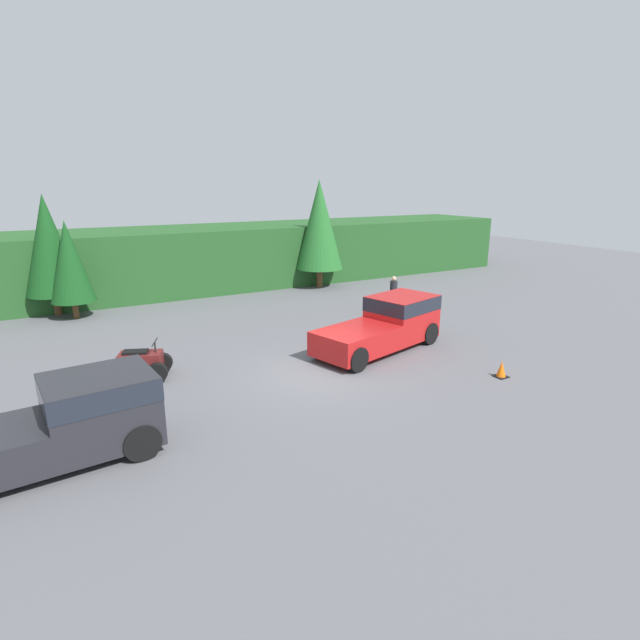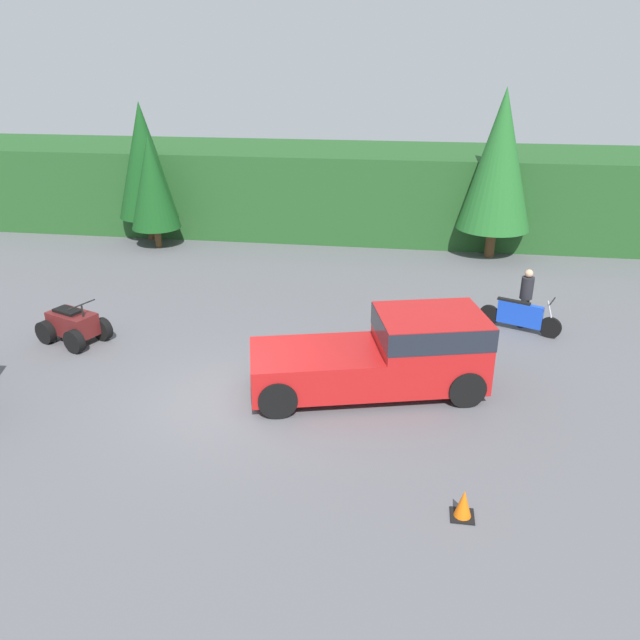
# 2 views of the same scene
# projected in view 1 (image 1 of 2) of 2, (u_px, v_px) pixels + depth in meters

# --- Properties ---
(ground_plane) EXTENTS (80.00, 80.00, 0.00)m
(ground_plane) POSITION_uv_depth(u_px,v_px,m) (320.00, 373.00, 16.83)
(ground_plane) COLOR #5B5B60
(hillside_backdrop) EXTENTS (44.00, 6.00, 3.61)m
(hillside_backdrop) POSITION_uv_depth(u_px,v_px,m) (189.00, 259.00, 29.79)
(hillside_backdrop) COLOR #235123
(hillside_backdrop) RESTS_ON ground_plane
(tree_left) EXTENTS (2.52, 2.52, 5.73)m
(tree_left) POSITION_uv_depth(u_px,v_px,m) (49.00, 245.00, 23.34)
(tree_left) COLOR brown
(tree_left) RESTS_ON ground_plane
(tree_mid_left) EXTENTS (2.01, 2.01, 4.56)m
(tree_mid_left) POSITION_uv_depth(u_px,v_px,m) (69.00, 262.00, 22.95)
(tree_mid_left) COLOR brown
(tree_mid_left) RESTS_ON ground_plane
(tree_mid_right) EXTENTS (2.82, 2.82, 6.40)m
(tree_mid_right) POSITION_uv_depth(u_px,v_px,m) (319.00, 225.00, 29.67)
(tree_mid_right) COLOR brown
(tree_mid_right) RESTS_ON ground_plane
(pickup_truck_red) EXTENTS (5.78, 3.35, 1.92)m
(pickup_truck_red) POSITION_uv_depth(u_px,v_px,m) (387.00, 323.00, 19.17)
(pickup_truck_red) COLOR red
(pickup_truck_red) RESTS_ON ground_plane
(pickup_truck_second) EXTENTS (5.45, 2.53, 1.92)m
(pickup_truck_second) POSITION_uv_depth(u_px,v_px,m) (60.00, 422.00, 11.24)
(pickup_truck_second) COLOR #232328
(pickup_truck_second) RESTS_ON ground_plane
(dirt_bike) EXTENTS (2.24, 1.13, 1.13)m
(dirt_bike) POSITION_uv_depth(u_px,v_px,m) (395.00, 304.00, 24.40)
(dirt_bike) COLOR black
(dirt_bike) RESTS_ON ground_plane
(quad_atv) EXTENTS (2.14, 1.78, 1.23)m
(quad_atv) POSITION_uv_depth(u_px,v_px,m) (141.00, 364.00, 16.33)
(quad_atv) COLOR black
(quad_atv) RESTS_ON ground_plane
(rider_person) EXTENTS (0.49, 0.49, 1.76)m
(rider_person) POSITION_uv_depth(u_px,v_px,m) (393.00, 292.00, 24.70)
(rider_person) COLOR black
(rider_person) RESTS_ON ground_plane
(traffic_cone) EXTENTS (0.42, 0.42, 0.55)m
(traffic_cone) POSITION_uv_depth(u_px,v_px,m) (501.00, 370.00, 16.45)
(traffic_cone) COLOR black
(traffic_cone) RESTS_ON ground_plane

